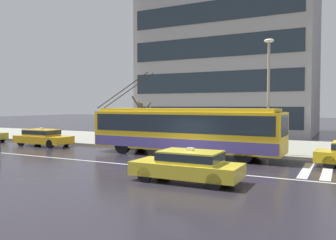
{
  "coord_description": "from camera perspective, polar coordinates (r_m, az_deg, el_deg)",
  "views": [
    {
      "loc": [
        7.75,
        -16.25,
        3.07
      ],
      "look_at": [
        -2.22,
        3.41,
        2.16
      ],
      "focal_mm": 37.01,
      "sensor_mm": 36.0,
      "label": 1
    }
  ],
  "objects": [
    {
      "name": "pedestrian_walking_past",
      "position": [
        24.02,
        2.33,
        -0.79
      ],
      "size": [
        1.38,
        1.38,
        2.01
      ],
      "color": "brown",
      "rests_on": "sidewalk_slab"
    },
    {
      "name": "pedestrian_approaching_curb",
      "position": [
        25.39,
        -3.89,
        -0.95
      ],
      "size": [
        1.05,
        1.05,
        1.89
      ],
      "color": "navy",
      "rests_on": "sidewalk_slab"
    },
    {
      "name": "trolleybus",
      "position": [
        21.24,
        2.66,
        -1.6
      ],
      "size": [
        12.46,
        2.78,
        5.2
      ],
      "color": "yellow",
      "rests_on": "ground_plane"
    },
    {
      "name": "lane_centre_line",
      "position": [
        17.2,
        -0.35,
        -7.9
      ],
      "size": [
        72.0,
        0.14,
        0.01
      ],
      "primitive_type": "cube",
      "color": "silver",
      "rests_on": "ground_plane"
    },
    {
      "name": "pedestrian_waiting_by_pole",
      "position": [
        25.08,
        6.51,
        -0.79
      ],
      "size": [
        1.38,
        1.38,
        1.95
      ],
      "color": "navy",
      "rests_on": "sidewalk_slab"
    },
    {
      "name": "office_tower_corner_left",
      "position": [
        42.59,
        10.33,
        17.57
      ],
      "size": [
        18.81,
        13.2,
        28.51
      ],
      "color": "#9B989A",
      "rests_on": "ground_plane"
    },
    {
      "name": "street_tree_bare",
      "position": [
        28.02,
        -4.49,
        0.24
      ],
      "size": [
        1.85,
        1.18,
        3.74
      ],
      "color": "brown",
      "rests_on": "sidewalk_slab"
    },
    {
      "name": "street_lamp",
      "position": [
        21.81,
        16.21,
        5.33
      ],
      "size": [
        0.6,
        0.32,
        6.95
      ],
      "color": "gray",
      "rests_on": "sidewalk_slab"
    },
    {
      "name": "pedestrian_at_shelter",
      "position": [
        25.8,
        0.78,
        -2.0
      ],
      "size": [
        0.51,
        0.51,
        1.64
      ],
      "color": "#48434C",
      "rests_on": "sidewalk_slab"
    },
    {
      "name": "crosswalk_stripe_inner_a",
      "position": [
        17.86,
        24.75,
        -7.73
      ],
      "size": [
        0.44,
        4.4,
        0.01
      ],
      "primitive_type": "cube",
      "color": "beige",
      "rests_on": "ground_plane"
    },
    {
      "name": "bus_shelter",
      "position": [
        25.48,
        1.89,
        0.29
      ],
      "size": [
        4.21,
        1.82,
        2.65
      ],
      "color": "gray",
      "rests_on": "sidewalk_slab"
    },
    {
      "name": "sidewalk_slab",
      "position": [
        27.22,
        10.21,
        -3.99
      ],
      "size": [
        80.0,
        10.0,
        0.14
      ],
      "primitive_type": "cube",
      "color": "gray",
      "rests_on": "ground_plane"
    },
    {
      "name": "taxi_queued_behind_bus",
      "position": [
        28.11,
        -19.94,
        -2.6
      ],
      "size": [
        4.59,
        1.82,
        1.39
      ],
      "color": "yellow",
      "rests_on": "ground_plane"
    },
    {
      "name": "taxi_oncoming_near",
      "position": [
        14.06,
        3.29,
        -7.33
      ],
      "size": [
        4.44,
        1.85,
        1.39
      ],
      "color": "yellow",
      "rests_on": "ground_plane"
    },
    {
      "name": "ground_plane",
      "position": [
        18.26,
        1.39,
        -7.31
      ],
      "size": [
        160.0,
        160.0,
        0.0
      ],
      "primitive_type": "plane",
      "color": "#26232B"
    },
    {
      "name": "crosswalk_stripe_edge_near",
      "position": [
        17.92,
        21.84,
        -7.65
      ],
      "size": [
        0.44,
        4.4,
        0.01
      ],
      "primitive_type": "cube",
      "color": "beige",
      "rests_on": "ground_plane"
    }
  ]
}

